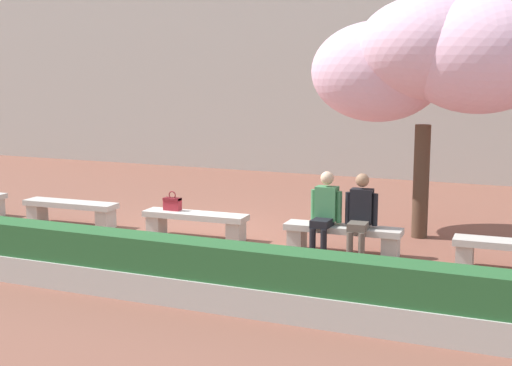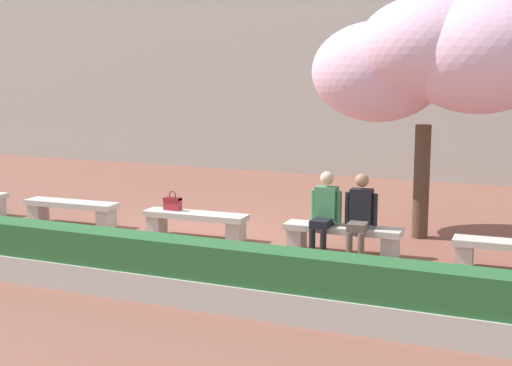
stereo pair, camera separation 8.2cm
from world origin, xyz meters
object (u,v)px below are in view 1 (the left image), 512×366
stone_bench_near_east (343,235)px  person_seated_left (325,209)px  handbag (172,203)px  cherry_tree_main (430,59)px  stone_bench_near_west (71,209)px  stone_bench_center (195,221)px  person_seated_right (360,212)px

stone_bench_near_east → person_seated_left: 0.49m
handbag → cherry_tree_main: cherry_tree_main is taller
stone_bench_near_west → stone_bench_near_east: (5.23, 0.00, 0.00)m
stone_bench_near_west → stone_bench_center: bearing=0.0°
person_seated_left → cherry_tree_main: 3.15m
person_seated_left → cherry_tree_main: cherry_tree_main is taller
stone_bench_near_east → stone_bench_near_west: bearing=-180.0°
stone_bench_center → person_seated_right: size_ratio=1.44×
person_seated_right → cherry_tree_main: 2.97m
stone_bench_center → person_seated_right: bearing=-1.1°
cherry_tree_main → stone_bench_near_west: bearing=-165.2°
stone_bench_near_west → handbag: bearing=0.7°
stone_bench_near_west → stone_bench_near_east: bearing=0.0°
stone_bench_near_west → person_seated_left: bearing=-0.6°
stone_bench_center → person_seated_left: person_seated_left is taller
stone_bench_near_west → stone_bench_center: same height
stone_bench_near_east → handbag: handbag is taller
stone_bench_center → stone_bench_near_east: 2.61m
stone_bench_center → stone_bench_near_east: bearing=0.0°
stone_bench_center → person_seated_left: (2.33, -0.05, 0.39)m
person_seated_left → cherry_tree_main: size_ratio=0.31×
person_seated_left → cherry_tree_main: (1.25, 1.69, 2.34)m
person_seated_right → cherry_tree_main: bearing=68.0°
stone_bench_center → person_seated_left: bearing=-1.3°
stone_bench_center → cherry_tree_main: bearing=24.5°
person_seated_left → person_seated_right: 0.57m
person_seated_left → person_seated_right: same height
person_seated_right → stone_bench_near_west: bearing=179.4°
stone_bench_center → handbag: 0.54m
stone_bench_near_west → person_seated_left: (4.94, -0.05, 0.39)m
stone_bench_near_east → handbag: (-3.07, 0.03, 0.27)m
handbag → stone_bench_near_east: bearing=-0.5°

